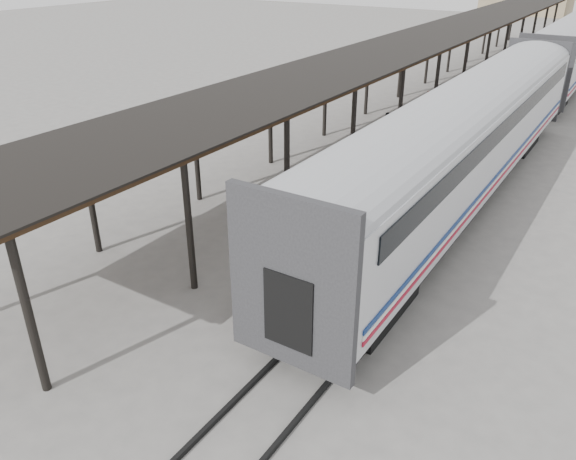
% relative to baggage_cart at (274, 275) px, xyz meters
% --- Properties ---
extents(ground, '(160.00, 160.00, 0.00)m').
position_rel_baggage_cart_xyz_m(ground, '(-0.81, 1.04, -0.65)').
color(ground, slate).
rests_on(ground, ground).
extents(train, '(3.45, 76.01, 4.01)m').
position_rel_baggage_cart_xyz_m(train, '(2.39, 34.83, 2.04)').
color(train, silver).
rests_on(train, ground).
extents(canopy, '(4.90, 64.30, 4.15)m').
position_rel_baggage_cart_xyz_m(canopy, '(-4.21, 25.04, 3.36)').
color(canopy, '#422B19').
rests_on(canopy, ground).
extents(rails, '(1.54, 150.00, 0.12)m').
position_rel_baggage_cart_xyz_m(rails, '(2.39, 35.04, -0.59)').
color(rails, black).
rests_on(rails, ground).
extents(baggage_cart, '(1.84, 2.65, 0.86)m').
position_rel_baggage_cart_xyz_m(baggage_cart, '(0.00, 0.00, 0.00)').
color(baggage_cart, brown).
rests_on(baggage_cart, ground).
extents(suitcase_stack, '(1.34, 1.27, 0.44)m').
position_rel_baggage_cart_xyz_m(suitcase_stack, '(-0.19, 0.30, 0.39)').
color(suitcase_stack, '#37373A').
rests_on(suitcase_stack, baggage_cart).
extents(luggage_tug, '(1.38, 1.79, 1.39)m').
position_rel_baggage_cart_xyz_m(luggage_tug, '(-2.76, 20.55, -0.01)').
color(luggage_tug, maroon).
rests_on(luggage_tug, ground).
extents(porter, '(0.75, 0.85, 1.94)m').
position_rel_baggage_cart_xyz_m(porter, '(0.25, -0.65, 1.18)').
color(porter, navy).
rests_on(porter, baggage_cart).
extents(pedestrian, '(1.04, 0.63, 1.65)m').
position_rel_baggage_cart_xyz_m(pedestrian, '(-2.87, 14.33, 0.18)').
color(pedestrian, black).
rests_on(pedestrian, ground).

